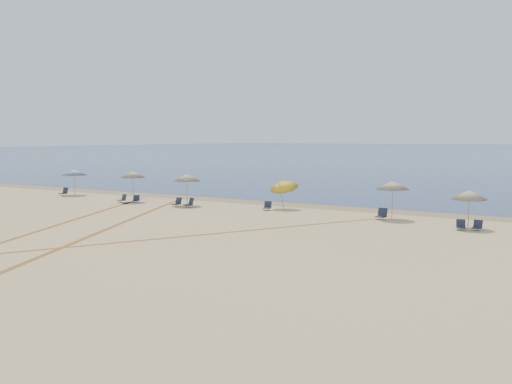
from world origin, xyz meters
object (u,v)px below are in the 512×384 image
chair_0 (64,192)px  chair_2 (136,199)px  umbrella_1 (133,174)px  umbrella_3 (284,184)px  chair_3 (177,203)px  chair_1 (123,199)px  chair_5 (267,206)px  chair_8 (477,226)px  umbrella_4 (393,185)px  umbrella_5 (469,195)px  chair_6 (382,214)px  chair_7 (461,225)px  umbrella_0 (74,172)px  chair_4 (189,203)px  umbrella_2 (187,178)px

chair_0 → chair_2: (9.50, -0.87, -0.06)m
umbrella_1 → chair_2: 2.12m
umbrella_1 → umbrella_3: umbrella_1 is taller
chair_2 → chair_3: bearing=-26.3°
chair_2 → chair_1: bearing=173.5°
chair_5 → chair_8: 14.72m
umbrella_4 → umbrella_5: 5.09m
chair_5 → chair_1: bearing=173.3°
chair_6 → chair_7: size_ratio=1.08×
umbrella_0 → chair_5: bearing=-1.0°
chair_3 → chair_6: bearing=11.1°
umbrella_0 → chair_2: bearing=-10.3°
umbrella_4 → chair_6: 2.03m
chair_2 → chair_8: size_ratio=1.16×
chair_4 → chair_2: bearing=-157.3°
chair_1 → umbrella_2: bearing=21.3°
umbrella_0 → chair_1: 8.19m
chair_0 → chair_5: bearing=2.1°
umbrella_3 → chair_0: umbrella_3 is taller
umbrella_2 → umbrella_5: size_ratio=1.08×
umbrella_4 → chair_5: size_ratio=3.47×
umbrella_5 → chair_8: size_ratio=3.68×
chair_4 → chair_7: size_ratio=1.28×
chair_5 → chair_2: bearing=172.3°
chair_4 → chair_8: size_ratio=1.39×
chair_2 → umbrella_2: bearing=-17.0°
umbrella_4 → chair_8: (5.47, -1.82, -1.97)m
chair_2 → chair_3: 4.45m
umbrella_4 → umbrella_1: bearing=-177.0°
umbrella_3 → chair_0: (-21.79, -1.54, -1.53)m
umbrella_1 → chair_6: size_ratio=3.52×
chair_5 → umbrella_0: bearing=165.1°
umbrella_1 → chair_5: umbrella_1 is taller
chair_7 → chair_8: chair_7 is taller
chair_7 → umbrella_0: bearing=162.1°
chair_3 → chair_7: size_ratio=1.05×
chair_7 → chair_8: 0.90m
umbrella_5 → umbrella_1: bearing=179.5°
umbrella_3 → chair_7: bearing=-13.4°
umbrella_4 → chair_0: umbrella_4 is taller
umbrella_3 → chair_4: size_ratio=2.81×
umbrella_0 → umbrella_1: 8.43m
chair_1 → chair_3: chair_3 is taller
chair_1 → chair_3: (5.60, 0.07, 0.02)m
chair_0 → chair_1: 8.43m
umbrella_0 → umbrella_5: (34.51, -1.55, -0.11)m
umbrella_4 → chair_1: umbrella_4 is taller
umbrella_3 → chair_7: umbrella_3 is taller
chair_4 → chair_1: bearing=-154.0°
umbrella_4 → chair_7: size_ratio=3.73×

